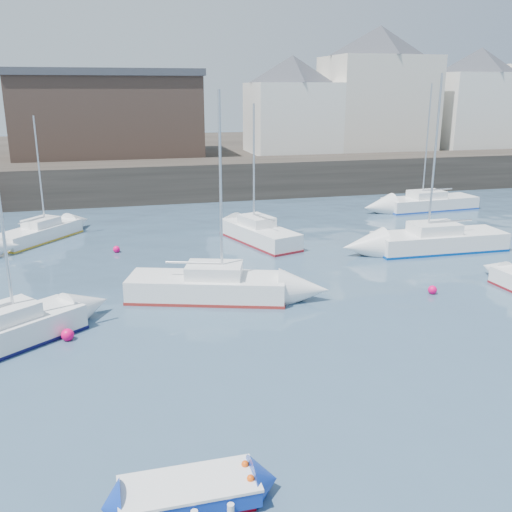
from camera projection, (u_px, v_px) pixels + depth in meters
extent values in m
plane|color=#2D4760|center=(367.00, 435.00, 15.06)|extent=(220.00, 220.00, 0.00)
cube|color=#28231E|center=(188.00, 180.00, 47.17)|extent=(90.00, 5.00, 3.00)
cube|color=#28231E|center=(167.00, 157.00, 63.94)|extent=(90.00, 32.00, 2.80)
cube|color=beige|center=(377.00, 104.00, 56.75)|extent=(10.00, 8.00, 9.00)
pyramid|color=#3A3D44|center=(380.00, 41.00, 55.08)|extent=(13.36, 13.36, 2.80)
cube|color=white|center=(476.00, 111.00, 59.08)|extent=(9.00, 7.00, 7.50)
pyramid|color=#3A3D44|center=(481.00, 60.00, 57.68)|extent=(11.88, 11.88, 2.45)
cube|color=white|center=(292.00, 118.00, 54.52)|extent=(8.00, 7.00, 6.50)
pyramid|color=#3A3D44|center=(293.00, 69.00, 53.25)|extent=(11.14, 11.14, 2.45)
cube|color=#3D2D26|center=(109.00, 117.00, 51.84)|extent=(16.00, 10.00, 7.00)
cube|color=#3A3D44|center=(106.00, 73.00, 50.77)|extent=(16.40, 10.40, 0.60)
cube|color=#92000E|center=(190.00, 502.00, 12.51)|extent=(2.75, 1.15, 0.14)
cube|color=#1034A9|center=(189.00, 492.00, 12.43)|extent=(2.99, 1.31, 0.37)
cube|color=white|center=(189.00, 484.00, 12.37)|extent=(3.05, 1.34, 0.07)
cube|color=white|center=(189.00, 490.00, 12.42)|extent=(2.39, 0.92, 0.34)
cube|color=tan|center=(189.00, 487.00, 12.39)|extent=(0.22, 0.90, 0.05)
cylinder|color=white|center=(151.00, 478.00, 12.94)|extent=(0.15, 0.15, 0.30)
cylinder|color=white|center=(185.00, 472.00, 13.13)|extent=(0.15, 0.15, 0.30)
cylinder|color=white|center=(217.00, 467.00, 13.31)|extent=(0.15, 0.15, 0.30)
cylinder|color=white|center=(231.00, 510.00, 11.94)|extent=(0.15, 0.15, 0.30)
cube|color=white|center=(0.00, 336.00, 19.93)|extent=(5.82, 5.08, 0.96)
cube|color=#0E0D44|center=(2.00, 347.00, 20.05)|extent=(5.88, 5.13, 0.13)
cube|color=white|center=(6.00, 313.00, 19.94)|extent=(2.50, 2.38, 0.54)
cylinder|color=silver|center=(2.00, 225.00, 19.28)|extent=(0.11, 0.11, 6.77)
cube|color=white|center=(207.00, 288.00, 24.67)|extent=(7.08, 4.11, 1.01)
cube|color=maroon|center=(207.00, 297.00, 24.80)|extent=(7.15, 4.15, 0.13)
cube|color=white|center=(214.00, 270.00, 24.43)|extent=(2.74, 2.26, 0.56)
cylinder|color=silver|center=(221.00, 187.00, 23.39)|extent=(0.11, 0.11, 7.75)
cube|color=white|center=(439.00, 241.00, 32.07)|extent=(7.44, 2.46, 1.03)
cube|color=#003B97|center=(438.00, 249.00, 32.20)|extent=(7.51, 2.48, 0.14)
cube|color=white|center=(434.00, 228.00, 31.77)|extent=(2.61, 1.81, 0.57)
cylinder|color=silver|center=(435.00, 156.00, 30.56)|extent=(0.11, 0.11, 8.52)
cube|color=white|center=(259.00, 234.00, 33.66)|extent=(3.76, 6.37, 0.99)
cube|color=maroon|center=(259.00, 241.00, 33.78)|extent=(3.80, 6.44, 0.13)
cube|color=white|center=(257.00, 221.00, 33.68)|extent=(2.05, 2.48, 0.55)
cylinder|color=silver|center=(254.00, 166.00, 33.02)|extent=(0.11, 0.11, 6.98)
cube|color=white|center=(430.00, 203.00, 42.97)|extent=(7.30, 2.83, 0.92)
cube|color=#1B48B4|center=(429.00, 208.00, 43.08)|extent=(7.37, 2.86, 0.12)
cube|color=white|center=(427.00, 194.00, 42.65)|extent=(2.63, 1.90, 0.51)
cylinder|color=silver|center=(427.00, 142.00, 41.45)|extent=(0.10, 0.10, 8.22)
cube|color=white|center=(39.00, 234.00, 34.13)|extent=(4.89, 5.51, 0.84)
cube|color=gold|center=(40.00, 240.00, 34.24)|extent=(4.94, 5.57, 0.11)
cube|color=white|center=(41.00, 222.00, 34.19)|extent=(2.27, 2.38, 0.47)
cylinder|color=silver|center=(39.00, 172.00, 33.59)|extent=(0.09, 0.09, 6.45)
sphere|color=#FF055F|center=(68.00, 340.00, 20.72)|extent=(0.46, 0.46, 0.46)
sphere|color=#FF055F|center=(432.00, 294.00, 25.40)|extent=(0.40, 0.40, 0.40)
sphere|color=#FF055F|center=(117.00, 252.00, 31.80)|extent=(0.38, 0.38, 0.38)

